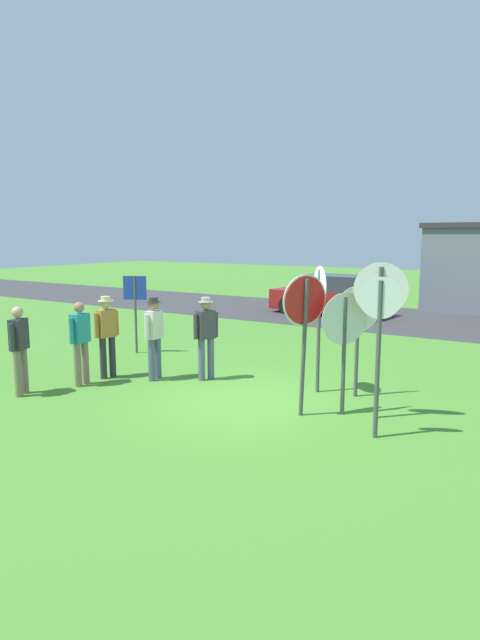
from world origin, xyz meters
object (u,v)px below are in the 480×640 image
at_px(stop_sign_center_cluster, 358,321).
at_px(person_in_dark_shirt, 206,333).
at_px(stop_sign_far_back, 344,332).
at_px(stop_sign_low_front, 379,333).
at_px(person_holding_notes, 80,339).
at_px(person_with_sunhat, 107,332).
at_px(person_near_signs, 19,346).
at_px(stop_sign_leaning_right, 304,319).
at_px(stop_sign_rear_right, 319,306).
at_px(parked_car_on_street, 330,296).
at_px(person_on_left, 154,333).
at_px(stop_sign_leaning_left, 380,311).
at_px(info_panel_leftmost, 135,300).

relative_size(stop_sign_center_cluster, person_in_dark_shirt, 1.20).
relative_size(stop_sign_far_back, stop_sign_low_front, 0.86).
xyz_separation_m(stop_sign_far_back, person_holding_notes, (-5.11, -1.14, -0.47)).
distance_m(person_with_sunhat, person_near_signs, 1.84).
bearing_deg(person_with_sunhat, stop_sign_leaning_right, -0.19).
height_order(stop_sign_rear_right, stop_sign_far_back, stop_sign_rear_right).
bearing_deg(stop_sign_far_back, stop_sign_leaning_right, -138.48).
height_order(stop_sign_far_back, stop_sign_low_front, stop_sign_low_front).
bearing_deg(stop_sign_center_cluster, stop_sign_low_front, -61.27).
height_order(stop_sign_leaning_right, person_with_sunhat, stop_sign_leaning_right).
distance_m(parked_car_on_street, person_on_left, 10.90).
bearing_deg(person_in_dark_shirt, parked_car_on_street, 99.16).
distance_m(stop_sign_rear_right, stop_sign_far_back, 1.37).
bearing_deg(stop_sign_leaning_left, person_with_sunhat, -174.46).
relative_size(parked_car_on_street, person_with_sunhat, 2.53).
distance_m(stop_sign_rear_right, person_in_dark_shirt, 2.48).
distance_m(stop_sign_far_back, person_near_signs, 5.99).
bearing_deg(person_with_sunhat, stop_sign_rear_right, 18.81).
distance_m(parked_car_on_street, person_near_signs, 13.09).
height_order(parked_car_on_street, person_holding_notes, person_holding_notes).
distance_m(person_on_left, person_in_dark_shirt, 1.08).
xyz_separation_m(person_with_sunhat, person_in_dark_shirt, (1.85, 0.99, 0.00)).
distance_m(stop_sign_leaning_left, person_on_left, 4.77).
distance_m(person_in_dark_shirt, info_panel_leftmost, 3.29).
distance_m(person_holding_notes, info_panel_leftmost, 3.11).
height_order(stop_sign_leaning_left, stop_sign_center_cluster, stop_sign_leaning_left).
height_order(person_with_sunhat, person_holding_notes, person_with_sunhat).
bearing_deg(info_panel_leftmost, stop_sign_low_front, -18.88).
height_order(stop_sign_rear_right, stop_sign_leaning_left, stop_sign_leaning_left).
relative_size(parked_car_on_street, stop_sign_rear_right, 1.81).
bearing_deg(stop_sign_leaning_right, info_panel_leftmost, 159.61).
relative_size(stop_sign_low_front, person_holding_notes, 1.42).
distance_m(stop_sign_rear_right, stop_sign_leaning_left, 1.70).
height_order(stop_sign_leaning_right, stop_sign_center_cluster, stop_sign_leaning_right).
height_order(parked_car_on_street, stop_sign_leaning_left, stop_sign_leaning_left).
height_order(stop_sign_leaning_left, stop_sign_far_back, stop_sign_leaning_left).
xyz_separation_m(person_in_dark_shirt, info_panel_leftmost, (-3.06, 1.14, 0.38)).
bearing_deg(person_near_signs, stop_sign_low_front, 13.09).
bearing_deg(person_with_sunhat, person_holding_notes, -90.96).
bearing_deg(stop_sign_far_back, stop_sign_low_front, -41.87).
distance_m(stop_sign_leaning_left, person_with_sunhat, 5.73).
bearing_deg(person_on_left, stop_sign_center_cluster, 15.84).
xyz_separation_m(stop_sign_rear_right, person_with_sunhat, (-4.19, -1.43, -0.69)).
bearing_deg(person_in_dark_shirt, stop_sign_leaning_right, -20.26).
xyz_separation_m(parked_car_on_street, person_on_left, (0.75, -10.87, 0.30)).
xyz_separation_m(person_with_sunhat, person_on_left, (0.94, 0.42, 0.00)).
bearing_deg(stop_sign_leaning_left, parked_car_on_street, 116.93).
bearing_deg(stop_sign_center_cluster, stop_sign_far_back, -80.49).
bearing_deg(stop_sign_leaning_left, person_near_signs, -159.06).
bearing_deg(stop_sign_center_cluster, person_near_signs, -148.15).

